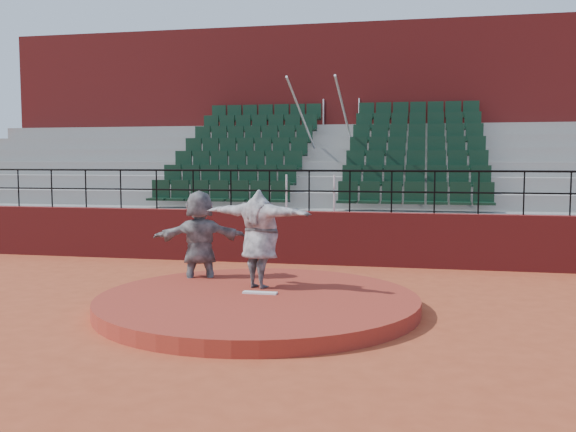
% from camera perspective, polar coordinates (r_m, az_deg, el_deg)
% --- Properties ---
extents(ground, '(90.00, 90.00, 0.00)m').
position_cam_1_polar(ground, '(11.12, -2.70, -8.32)').
color(ground, '#AC4627').
rests_on(ground, ground).
extents(pitchers_mound, '(5.50, 5.50, 0.25)m').
position_cam_1_polar(pitchers_mound, '(11.09, -2.70, -7.69)').
color(pitchers_mound, '#9A3122').
rests_on(pitchers_mound, ground).
extents(pitching_rubber, '(0.60, 0.15, 0.03)m').
position_cam_1_polar(pitching_rubber, '(11.20, -2.51, -6.83)').
color(pitching_rubber, white).
rests_on(pitching_rubber, pitchers_mound).
extents(boundary_wall, '(24.00, 0.30, 1.30)m').
position_cam_1_polar(boundary_wall, '(15.82, 1.88, -1.93)').
color(boundary_wall, maroon).
rests_on(boundary_wall, ground).
extents(wall_railing, '(24.04, 0.05, 1.03)m').
position_cam_1_polar(wall_railing, '(15.71, 1.89, 3.07)').
color(wall_railing, black).
rests_on(wall_railing, boundary_wall).
extents(seating_deck, '(24.00, 5.97, 4.63)m').
position_cam_1_polar(seating_deck, '(19.33, 3.77, 1.71)').
color(seating_deck, gray).
rests_on(seating_deck, ground).
extents(press_box_facade, '(24.00, 3.00, 7.10)m').
position_cam_1_polar(press_box_facade, '(23.25, 5.21, 7.43)').
color(press_box_facade, maroon).
rests_on(press_box_facade, ground).
extents(pitcher, '(2.27, 1.24, 1.78)m').
position_cam_1_polar(pitcher, '(11.59, -2.54, -2.04)').
color(pitcher, black).
rests_on(pitcher, pitchers_mound).
extents(fielder, '(1.91, 1.19, 1.97)m').
position_cam_1_polar(fielder, '(12.77, -7.86, -2.14)').
color(fielder, black).
rests_on(fielder, ground).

